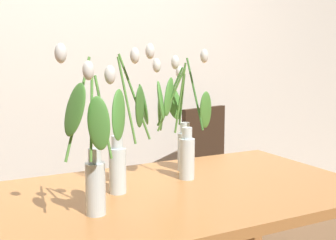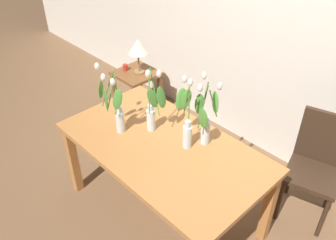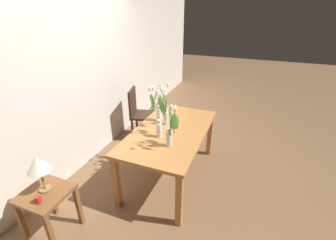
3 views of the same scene
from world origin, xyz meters
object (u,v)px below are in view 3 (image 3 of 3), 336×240
dining_table (170,136)px  tulip_vase_0 (171,130)px  table_lamp (38,165)px  tulip_vase_1 (164,112)px  side_table (47,201)px  dining_chair (139,111)px  pillar_candle (38,199)px  tulip_vase_3 (161,122)px  tulip_vase_2 (158,108)px

dining_table → tulip_vase_0: 0.50m
table_lamp → tulip_vase_0: bearing=-46.9°
tulip_vase_1 → side_table: tulip_vase_1 is taller
dining_chair → pillar_candle: (-2.25, -0.16, 0.06)m
dining_chair → table_lamp: 2.13m
pillar_candle → table_lamp: bearing=28.3°
tulip_vase_3 → tulip_vase_0: bearing=-132.0°
dining_chair → table_lamp: (-2.10, -0.08, 0.33)m
tulip_vase_3 → dining_chair: 1.37m
table_lamp → pillar_candle: 0.32m
dining_table → tulip_vase_3: 0.34m
tulip_vase_2 → tulip_vase_3: 0.41m
tulip_vase_0 → tulip_vase_2: size_ratio=1.01×
tulip_vase_0 → tulip_vase_2: 0.68m
dining_table → table_lamp: table_lamp is taller
tulip_vase_2 → pillar_candle: 1.74m
dining_table → dining_chair: size_ratio=1.72×
tulip_vase_0 → pillar_candle: tulip_vase_0 is taller
dining_table → tulip_vase_3: size_ratio=2.74×
tulip_vase_0 → side_table: bearing=134.7°
side_table → table_lamp: table_lamp is taller
pillar_candle → dining_table: bearing=-27.7°
dining_chair → pillar_candle: size_ratio=12.40×
dining_chair → side_table: 2.14m
tulip_vase_3 → side_table: 1.46m
side_table → tulip_vase_3: bearing=-33.5°
dining_chair → tulip_vase_1: bearing=-131.9°
dining_table → side_table: (-1.32, 0.82, -0.22)m
dining_table → pillar_candle: 1.62m
tulip_vase_2 → side_table: bearing=159.5°
dining_chair → side_table: (-2.13, -0.10, -0.09)m
tulip_vase_2 → table_lamp: 1.59m
tulip_vase_1 → tulip_vase_2: size_ratio=0.95×
dining_chair → pillar_candle: 2.26m
dining_chair → side_table: bearing=-177.3°
side_table → dining_table: bearing=-31.7°
side_table → table_lamp: (0.03, 0.02, 0.42)m
tulip_vase_1 → table_lamp: bearing=153.2°
tulip_vase_0 → tulip_vase_1: tulip_vase_0 is taller
tulip_vase_0 → side_table: tulip_vase_0 is taller
tulip_vase_0 → pillar_candle: bearing=139.8°
tulip_vase_0 → side_table: size_ratio=1.04×
tulip_vase_1 → dining_chair: (0.70, 0.79, -0.41)m
tulip_vase_3 → table_lamp: tulip_vase_3 is taller
tulip_vase_1 → pillar_candle: size_ratio=7.20×
tulip_vase_1 → tulip_vase_3: bearing=-165.4°
table_lamp → side_table: bearing=-147.4°
tulip_vase_0 → tulip_vase_1: (0.47, 0.28, -0.03)m
dining_table → tulip_vase_0: bearing=-157.4°
tulip_vase_3 → dining_chair: size_ratio=0.63×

